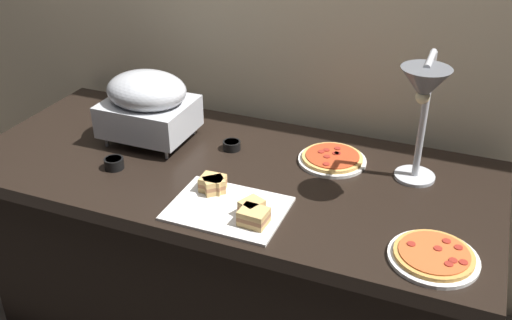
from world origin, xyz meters
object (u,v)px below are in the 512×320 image
sauce_cup_near (114,163)px  chafing_dish (148,103)px  pizza_plate_front (434,256)px  sauce_cup_far (232,145)px  sandwich_platter (231,204)px  heat_lamp (423,96)px  pizza_plate_center (332,159)px

sauce_cup_near → chafing_dish: bearing=88.5°
chafing_dish → pizza_plate_front: bearing=-17.0°
chafing_dish → sauce_cup_far: bearing=8.3°
sauce_cup_far → pizza_plate_front: bearing=-26.0°
sandwich_platter → sauce_cup_far: 0.41m
chafing_dish → sauce_cup_far: chafing_dish is taller
heat_lamp → sauce_cup_far: 0.76m
sauce_cup_near → pizza_plate_center: bearing=25.4°
chafing_dish → sauce_cup_near: chafing_dish is taller
pizza_plate_front → sauce_cup_near: (-1.13, 0.10, 0.01)m
heat_lamp → sauce_cup_far: size_ratio=6.89×
pizza_plate_front → sauce_cup_far: bearing=154.0°
heat_lamp → sauce_cup_far: heat_lamp is taller
chafing_dish → pizza_plate_front: chafing_dish is taller
heat_lamp → pizza_plate_front: heat_lamp is taller
chafing_dish → pizza_plate_center: chafing_dish is taller
pizza_plate_center → sauce_cup_far: size_ratio=3.66×
sandwich_platter → sauce_cup_near: size_ratio=5.25×
sandwich_platter → heat_lamp: bearing=29.4°
chafing_dish → sandwich_platter: 0.60m
pizza_plate_front → pizza_plate_center: (-0.41, 0.44, 0.00)m
heat_lamp → pizza_plate_center: size_ratio=1.88×
pizza_plate_center → sauce_cup_far: bearing=-172.9°
pizza_plate_front → sauce_cup_far: 0.89m
sandwich_platter → sauce_cup_far: bearing=113.6°
pizza_plate_front → sandwich_platter: bearing=178.4°
heat_lamp → sauce_cup_near: size_ratio=6.74×
chafing_dish → sauce_cup_far: size_ratio=4.84×
sauce_cup_far → pizza_plate_center: bearing=7.1°
chafing_dish → pizza_plate_center: 0.73m
heat_lamp → pizza_plate_front: bearing=-68.9°
chafing_dish → heat_lamp: (1.00, -0.03, 0.20)m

